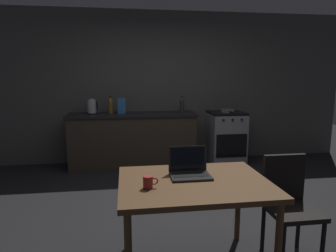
% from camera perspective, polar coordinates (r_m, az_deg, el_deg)
% --- Properties ---
extents(ground_plane, '(12.00, 12.00, 0.00)m').
position_cam_1_polar(ground_plane, '(3.53, 2.68, -16.47)').
color(ground_plane, black).
extents(back_wall, '(6.40, 0.10, 2.67)m').
position_cam_1_polar(back_wall, '(5.51, 1.30, 7.37)').
color(back_wall, '#514E4C').
rests_on(back_wall, ground_plane).
extents(kitchen_counter, '(2.16, 0.64, 0.91)m').
position_cam_1_polar(kitchen_counter, '(5.20, -6.69, -2.59)').
color(kitchen_counter, '#382D23').
rests_on(kitchen_counter, ground_plane).
extents(stove_oven, '(0.60, 0.62, 0.91)m').
position_cam_1_polar(stove_oven, '(5.49, 10.96, -2.07)').
color(stove_oven, gray).
rests_on(stove_oven, ground_plane).
extents(dining_table, '(1.15, 0.87, 0.75)m').
position_cam_1_polar(dining_table, '(2.38, 4.97, -12.05)').
color(dining_table, brown).
rests_on(dining_table, ground_plane).
extents(chair, '(0.40, 0.40, 0.88)m').
position_cam_1_polar(chair, '(2.83, 21.98, -12.96)').
color(chair, black).
rests_on(chair, ground_plane).
extents(laptop, '(0.32, 0.24, 0.23)m').
position_cam_1_polar(laptop, '(2.45, 4.12, -8.40)').
color(laptop, '#232326').
rests_on(laptop, dining_table).
extents(electric_kettle, '(0.17, 0.15, 0.26)m').
position_cam_1_polar(electric_kettle, '(5.13, -14.31, 3.54)').
color(electric_kettle, black).
rests_on(electric_kettle, kitchen_counter).
extents(bottle, '(0.08, 0.08, 0.29)m').
position_cam_1_polar(bottle, '(5.14, 2.67, 4.04)').
color(bottle, '#2D2D33').
rests_on(bottle, kitchen_counter).
extents(frying_pan, '(0.25, 0.42, 0.05)m').
position_cam_1_polar(frying_pan, '(5.39, 11.31, 2.89)').
color(frying_pan, gray).
rests_on(frying_pan, stove_oven).
extents(coffee_mug, '(0.11, 0.07, 0.09)m').
position_cam_1_polar(coffee_mug, '(2.19, -3.77, -10.61)').
color(coffee_mug, '#9E2D28').
rests_on(coffee_mug, dining_table).
extents(cereal_box, '(0.13, 0.05, 0.26)m').
position_cam_1_polar(cereal_box, '(5.12, -8.82, 3.80)').
color(cereal_box, '#3372B2').
rests_on(cereal_box, kitchen_counter).
extents(bottle_b, '(0.07, 0.07, 0.30)m').
position_cam_1_polar(bottle_b, '(5.19, -10.87, 3.93)').
color(bottle_b, '#8C601E').
rests_on(bottle_b, kitchen_counter).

